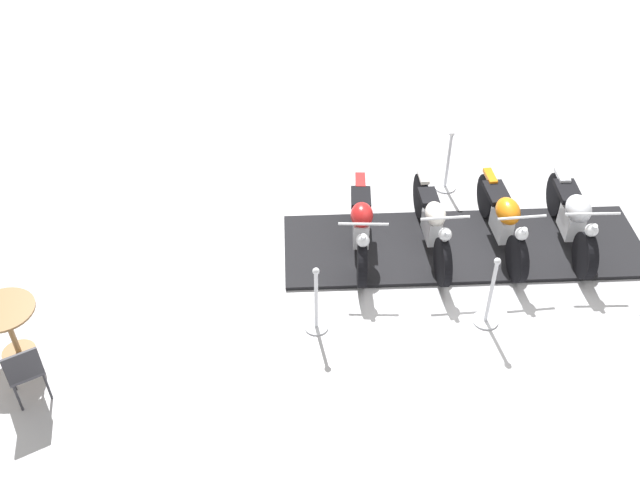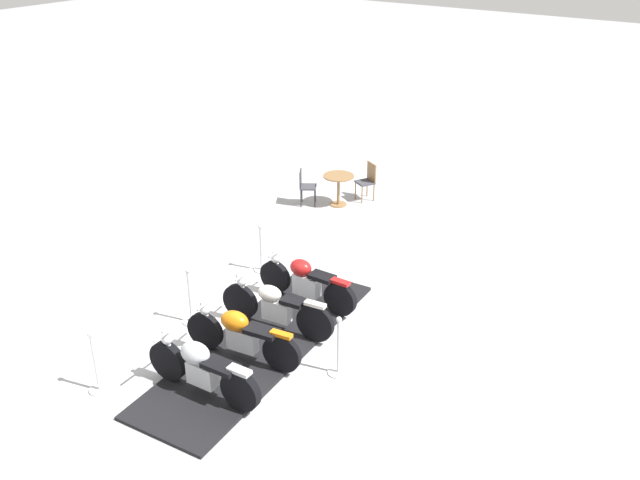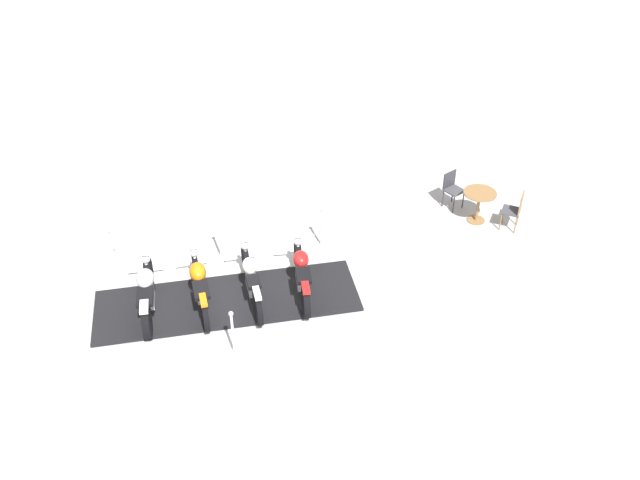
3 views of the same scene
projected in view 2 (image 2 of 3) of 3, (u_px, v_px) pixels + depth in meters
ground_plane at (261, 346)px, 11.77m from camera, size 80.00×80.00×0.00m
display_platform at (261, 344)px, 11.76m from camera, size 1.96×5.35×0.06m
motorcycle_maroon at (305, 281)px, 12.75m from camera, size 2.11×0.67×0.95m
motorcycle_cream at (275, 306)px, 11.96m from camera, size 2.19×0.66×1.00m
motorcycle_copper at (240, 334)px, 11.16m from camera, size 2.12×0.66×0.97m
motorcycle_chrome at (201, 368)px, 10.37m from camera, size 2.08×0.74×0.97m
stanchion_right_rear at (97, 372)px, 10.56m from camera, size 0.33×0.33×1.08m
stanchion_right_front at (261, 256)px, 14.03m from camera, size 0.32×0.32×1.04m
stanchion_right_mid at (191, 305)px, 12.29m from camera, size 0.34×0.34×1.10m
stanchion_left_mid at (338, 356)px, 10.96m from camera, size 0.35×0.35×1.06m
cafe_table at (338, 183)px, 16.96m from camera, size 0.76×0.76×0.78m
cafe_chair_near_table at (305, 185)px, 17.02m from camera, size 0.55×0.55×0.90m
cafe_chair_across_table at (368, 179)px, 17.31m from camera, size 0.55×0.55×0.95m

